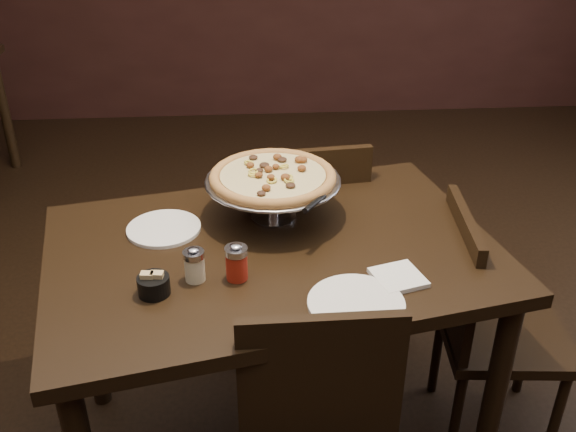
{
  "coord_description": "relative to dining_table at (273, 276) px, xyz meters",
  "views": [
    {
      "loc": [
        -0.05,
        -1.52,
        1.85
      ],
      "look_at": [
        0.08,
        0.16,
        0.9
      ],
      "focal_mm": 40.0,
      "sensor_mm": 36.0,
      "label": 1
    }
  ],
  "objects": [
    {
      "name": "room",
      "position": [
        0.04,
        -0.09,
        0.68
      ],
      "size": [
        6.04,
        7.04,
        2.84
      ],
      "color": "black",
      "rests_on": "ground"
    },
    {
      "name": "dining_table",
      "position": [
        0.0,
        0.0,
        0.0
      ],
      "size": [
        1.48,
        1.13,
        0.83
      ],
      "rotation": [
        0.0,
        0.0,
        0.2
      ],
      "color": "black",
      "rests_on": "ground"
    },
    {
      "name": "pizza_stand",
      "position": [
        0.01,
        0.17,
        0.25
      ],
      "size": [
        0.43,
        0.43,
        0.18
      ],
      "color": "#AFAFB6",
      "rests_on": "dining_table"
    },
    {
      "name": "parmesan_shaker",
      "position": [
        -0.22,
        -0.16,
        0.16
      ],
      "size": [
        0.06,
        0.06,
        0.1
      ],
      "color": "beige",
      "rests_on": "dining_table"
    },
    {
      "name": "pepper_flake_shaker",
      "position": [
        -0.11,
        -0.16,
        0.16
      ],
      "size": [
        0.06,
        0.06,
        0.11
      ],
      "color": "maroon",
      "rests_on": "dining_table"
    },
    {
      "name": "packet_caddy",
      "position": [
        -0.33,
        -0.22,
        0.14
      ],
      "size": [
        0.09,
        0.09,
        0.07
      ],
      "rotation": [
        0.0,
        0.0,
        -0.12
      ],
      "color": "black",
      "rests_on": "dining_table"
    },
    {
      "name": "napkin_stack",
      "position": [
        0.34,
        -0.2,
        0.12
      ],
      "size": [
        0.16,
        0.16,
        0.01
      ],
      "primitive_type": "cube",
      "rotation": [
        0.0,
        0.0,
        0.28
      ],
      "color": "white",
      "rests_on": "dining_table"
    },
    {
      "name": "plate_left",
      "position": [
        -0.34,
        0.12,
        0.12
      ],
      "size": [
        0.23,
        0.23,
        0.01
      ],
      "primitive_type": "cylinder",
      "color": "white",
      "rests_on": "dining_table"
    },
    {
      "name": "plate_near",
      "position": [
        0.2,
        -0.31,
        0.12
      ],
      "size": [
        0.26,
        0.26,
        0.01
      ],
      "primitive_type": "cylinder",
      "color": "white",
      "rests_on": "dining_table"
    },
    {
      "name": "serving_spatula",
      "position": [
        0.12,
        -0.0,
        0.25
      ],
      "size": [
        0.15,
        0.15,
        0.02
      ],
      "rotation": [
        0.0,
        0.0,
        -0.61
      ],
      "color": "#AFAFB6",
      "rests_on": "pizza_stand"
    },
    {
      "name": "chair_far",
      "position": [
        0.14,
        0.53,
        -0.19
      ],
      "size": [
        0.49,
        0.49,
        0.96
      ],
      "rotation": [
        0.0,
        0.0,
        3.24
      ],
      "color": "black",
      "rests_on": "ground"
    },
    {
      "name": "chair_side",
      "position": [
        0.72,
        0.03,
        -0.23
      ],
      "size": [
        0.45,
        0.45,
        0.89
      ],
      "rotation": [
        0.0,
        0.0,
        1.49
      ],
      "color": "black",
      "rests_on": "ground"
    }
  ]
}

